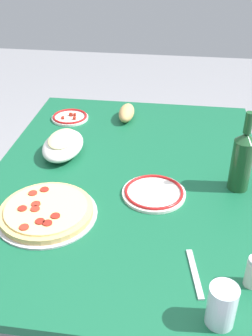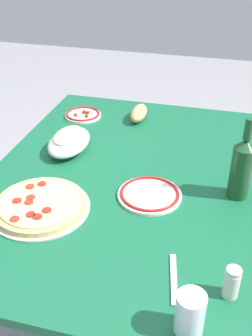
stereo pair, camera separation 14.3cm
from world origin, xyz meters
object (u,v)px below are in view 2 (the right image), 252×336
Objects in this scene: baked_pasta_dish at (69,141)px; side_plate_near at (150,194)px; side_plate_far at (83,115)px; water_glass at (190,313)px; dining_table at (126,201)px; spice_shaker at (232,283)px; bread_loaf at (139,113)px; wine_bottle at (242,167)px; pepperoni_pizza at (40,205)px.

side_plate_near is at bearing -121.07° from baked_pasta_dish.
side_plate_far is at bearing 10.24° from baked_pasta_dish.
baked_pasta_dish is 1.45× the size of side_plate_far.
side_plate_near is (0.47, 0.19, -0.05)m from water_glass.
dining_table is at bearing 46.13° from side_plate_near.
bread_loaf is at bearing 26.04° from spice_shaker.
wine_bottle is 0.84m from side_plate_far.
side_plate_near reaches higher than dining_table.
baked_pasta_dish is at bearing 58.93° from side_plate_near.
pepperoni_pizza is 1.12× the size of wine_bottle.
baked_pasta_dish reaches higher than side_plate_far.
bread_loaf is at bearing 42.90° from wine_bottle.
bread_loaf is 1.84× the size of spice_shaker.
bread_loaf is at bearing -30.29° from baked_pasta_dish.
bread_loaf is 1.02m from spice_shaker.
baked_pasta_dish is (0.38, 0.05, 0.03)m from pepperoni_pizza.
spice_shaker is (0.12, -0.09, -0.01)m from water_glass.
dining_table is 0.33m from baked_pasta_dish.
water_glass reaches higher than baked_pasta_dish.
side_plate_far is at bearing 8.82° from pepperoni_pizza.
baked_pasta_dish reaches higher than bread_loaf.
side_plate_far reaches higher than dining_table.
side_plate_far is (0.31, 0.06, -0.03)m from baked_pasta_dish.
bread_loaf reaches higher than dining_table.
dining_table is 4.70× the size of wine_bottle.
pepperoni_pizza is 0.38m from baked_pasta_dish.
bread_loaf is (0.46, 0.06, 0.15)m from dining_table.
baked_pasta_dish is at bearing 48.52° from spice_shaker.
dining_table is at bearing -172.23° from bread_loaf.
wine_bottle is 0.67m from bread_loaf.
dining_table is at bearing 27.33° from water_glass.
baked_pasta_dish is 2.20× the size of water_glass.
water_glass reaches higher than dining_table.
water_glass is at bearing -121.94° from pepperoni_pizza.
pepperoni_pizza is 0.36m from side_plate_near.
dining_table is at bearing -143.23° from side_plate_far.
pepperoni_pizza is 0.60m from water_glass.
dining_table is 0.20m from side_plate_near.
pepperoni_pizza reaches higher than dining_table.
baked_pasta_dish is (0.12, 0.26, 0.16)m from dining_table.
bread_loaf is at bearing -11.71° from pepperoni_pizza.
water_glass is 0.51m from side_plate_near.
wine_bottle is 0.31m from side_plate_near.
pepperoni_pizza is 3.62× the size of spice_shaker.
dining_table is 0.61m from spice_shaker.
side_plate_near is 1.28× the size of side_plate_far.
baked_pasta_dish is at bearing -169.76° from side_plate_far.
pepperoni_pizza is at bearing -172.35° from baked_pasta_dish.
pepperoni_pizza is at bearing 58.06° from water_glass.
dining_table is 0.36m from pepperoni_pizza.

